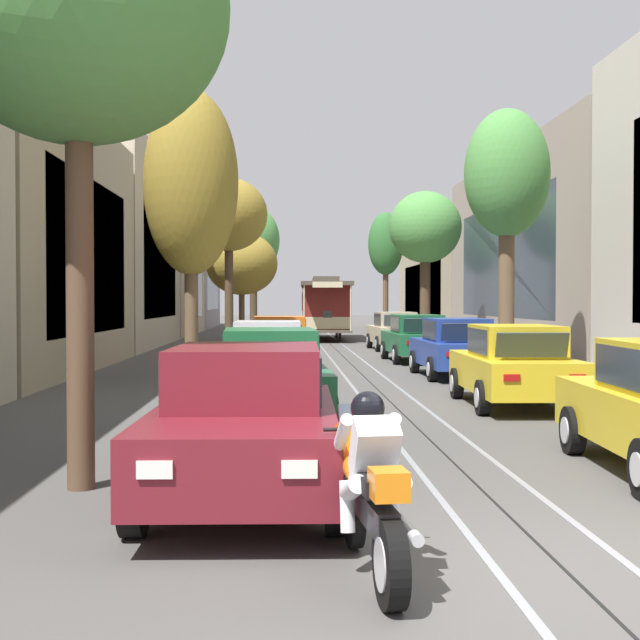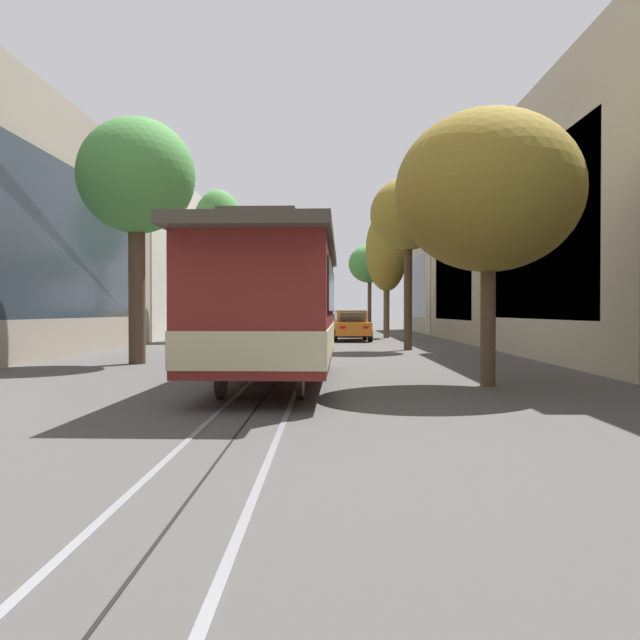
{
  "view_description": "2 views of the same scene",
  "coord_description": "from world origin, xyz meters",
  "px_view_note": "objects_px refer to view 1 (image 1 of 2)",
  "views": [
    {
      "loc": [
        -2.13,
        -6.31,
        2.05
      ],
      "look_at": [
        -0.55,
        32.58,
        1.17
      ],
      "focal_mm": 48.23,
      "sensor_mm": 36.0,
      "label": 1
    },
    {
      "loc": [
        -1.15,
        52.82,
        1.55
      ],
      "look_at": [
        -0.57,
        7.83,
        0.92
      ],
      "focal_mm": 36.02,
      "sensor_mm": 36.0,
      "label": 2
    }
  ],
  "objects_px": {
    "street_tree_kerb_left_near": "(78,11)",
    "parked_car_silver_mid_left": "(268,355)",
    "parked_car_beige_fifth_right": "(395,331)",
    "fire_hydrant": "(192,394)",
    "parked_car_orange_fourth_left": "(279,342)",
    "street_tree_kerb_left_far": "(253,241)",
    "street_tree_kerb_right_fourth": "(386,245)",
    "street_tree_kerb_left_second": "(191,184)",
    "parked_car_blue_mid_right": "(456,347)",
    "parked_car_green_fourth_right": "(416,338)",
    "street_tree_kerb_right_second": "(507,178)",
    "street_tree_kerb_left_mid": "(229,216)",
    "cable_car_trolley": "(325,308)",
    "parked_car_green_second_left": "(270,376)",
    "parked_car_yellow_second_right": "(514,365)",
    "parked_car_maroon_near_left": "(246,423)",
    "street_tree_kerb_right_mid": "(425,229)",
    "street_tree_kerb_left_fourth": "(242,264)",
    "motorcycle_with_rider": "(371,490)"
  },
  "relations": [
    {
      "from": "parked_car_green_second_left",
      "to": "motorcycle_with_rider",
      "type": "bearing_deg",
      "value": -83.55
    },
    {
      "from": "parked_car_silver_mid_left",
      "to": "street_tree_kerb_left_near",
      "type": "relative_size",
      "value": 0.65
    },
    {
      "from": "parked_car_maroon_near_left",
      "to": "parked_car_beige_fifth_right",
      "type": "height_order",
      "value": "same"
    },
    {
      "from": "street_tree_kerb_left_near",
      "to": "street_tree_kerb_left_second",
      "type": "relative_size",
      "value": 0.9
    },
    {
      "from": "parked_car_green_second_left",
      "to": "parked_car_yellow_second_right",
      "type": "relative_size",
      "value": 1.01
    },
    {
      "from": "parked_car_blue_mid_right",
      "to": "street_tree_kerb_left_far",
      "type": "xyz_separation_m",
      "value": [
        -6.71,
        35.07,
        5.24
      ]
    },
    {
      "from": "parked_car_green_second_left",
      "to": "street_tree_kerb_right_fourth",
      "type": "distance_m",
      "value": 43.4
    },
    {
      "from": "parked_car_maroon_near_left",
      "to": "parked_car_silver_mid_left",
      "type": "height_order",
      "value": "same"
    },
    {
      "from": "street_tree_kerb_right_mid",
      "to": "cable_car_trolley",
      "type": "relative_size",
      "value": 0.79
    },
    {
      "from": "parked_car_green_fourth_right",
      "to": "street_tree_kerb_right_mid",
      "type": "relative_size",
      "value": 0.61
    },
    {
      "from": "parked_car_orange_fourth_left",
      "to": "street_tree_kerb_left_far",
      "type": "height_order",
      "value": "street_tree_kerb_left_far"
    },
    {
      "from": "parked_car_green_second_left",
      "to": "street_tree_kerb_right_fourth",
      "type": "bearing_deg",
      "value": 80.77
    },
    {
      "from": "parked_car_maroon_near_left",
      "to": "street_tree_kerb_left_near",
      "type": "height_order",
      "value": "street_tree_kerb_left_near"
    },
    {
      "from": "street_tree_kerb_right_mid",
      "to": "parked_car_silver_mid_left",
      "type": "bearing_deg",
      "value": -108.73
    },
    {
      "from": "street_tree_kerb_right_mid",
      "to": "fire_hydrant",
      "type": "distance_m",
      "value": 27.17
    },
    {
      "from": "parked_car_green_second_left",
      "to": "parked_car_orange_fourth_left",
      "type": "distance_m",
      "value": 11.51
    },
    {
      "from": "parked_car_yellow_second_right",
      "to": "street_tree_kerb_left_near",
      "type": "bearing_deg",
      "value": -133.48
    },
    {
      "from": "parked_car_green_fourth_right",
      "to": "fire_hydrant",
      "type": "height_order",
      "value": "parked_car_green_fourth_right"
    },
    {
      "from": "parked_car_silver_mid_left",
      "to": "street_tree_kerb_left_mid",
      "type": "relative_size",
      "value": 0.64
    },
    {
      "from": "parked_car_beige_fifth_right",
      "to": "cable_car_trolley",
      "type": "bearing_deg",
      "value": 103.4
    },
    {
      "from": "street_tree_kerb_left_fourth",
      "to": "motorcycle_with_rider",
      "type": "height_order",
      "value": "street_tree_kerb_left_fourth"
    },
    {
      "from": "parked_car_orange_fourth_left",
      "to": "parked_car_blue_mid_right",
      "type": "distance_m",
      "value": 5.57
    },
    {
      "from": "parked_car_silver_mid_left",
      "to": "parked_car_orange_fourth_left",
      "type": "height_order",
      "value": "same"
    },
    {
      "from": "parked_car_beige_fifth_right",
      "to": "street_tree_kerb_left_fourth",
      "type": "distance_m",
      "value": 12.81
    },
    {
      "from": "parked_car_green_second_left",
      "to": "parked_car_silver_mid_left",
      "type": "distance_m",
      "value": 5.46
    },
    {
      "from": "parked_car_orange_fourth_left",
      "to": "cable_car_trolley",
      "type": "height_order",
      "value": "cable_car_trolley"
    },
    {
      "from": "parked_car_green_fourth_right",
      "to": "parked_car_beige_fifth_right",
      "type": "relative_size",
      "value": 1.0
    },
    {
      "from": "street_tree_kerb_right_fourth",
      "to": "fire_hydrant",
      "type": "relative_size",
      "value": 9.41
    },
    {
      "from": "parked_car_maroon_near_left",
      "to": "street_tree_kerb_right_mid",
      "type": "relative_size",
      "value": 0.61
    },
    {
      "from": "parked_car_beige_fifth_right",
      "to": "fire_hydrant",
      "type": "distance_m",
      "value": 21.52
    },
    {
      "from": "parked_car_yellow_second_right",
      "to": "parked_car_beige_fifth_right",
      "type": "distance_m",
      "value": 19.12
    },
    {
      "from": "parked_car_silver_mid_left",
      "to": "street_tree_kerb_left_second",
      "type": "relative_size",
      "value": 0.59
    },
    {
      "from": "street_tree_kerb_left_second",
      "to": "street_tree_kerb_right_fourth",
      "type": "xyz_separation_m",
      "value": [
        9.06,
        34.77,
        0.7
      ]
    },
    {
      "from": "parked_car_yellow_second_right",
      "to": "street_tree_kerb_right_mid",
      "type": "distance_m",
      "value": 24.46
    },
    {
      "from": "parked_car_green_fourth_right",
      "to": "parked_car_beige_fifth_right",
      "type": "height_order",
      "value": "same"
    },
    {
      "from": "parked_car_green_fourth_right",
      "to": "street_tree_kerb_left_second",
      "type": "relative_size",
      "value": 0.59
    },
    {
      "from": "street_tree_kerb_left_near",
      "to": "parked_car_silver_mid_left",
      "type": "bearing_deg",
      "value": 79.93
    },
    {
      "from": "parked_car_silver_mid_left",
      "to": "street_tree_kerb_right_fourth",
      "type": "relative_size",
      "value": 0.55
    },
    {
      "from": "street_tree_kerb_left_far",
      "to": "motorcycle_with_rider",
      "type": "bearing_deg",
      "value": -86.92
    },
    {
      "from": "street_tree_kerb_right_second",
      "to": "street_tree_kerb_left_mid",
      "type": "bearing_deg",
      "value": 138.82
    },
    {
      "from": "street_tree_kerb_left_far",
      "to": "street_tree_kerb_right_fourth",
      "type": "height_order",
      "value": "street_tree_kerb_left_far"
    },
    {
      "from": "street_tree_kerb_left_fourth",
      "to": "cable_car_trolley",
      "type": "relative_size",
      "value": 0.62
    },
    {
      "from": "parked_car_green_second_left",
      "to": "cable_car_trolley",
      "type": "bearing_deg",
      "value": 85.68
    },
    {
      "from": "street_tree_kerb_right_second",
      "to": "street_tree_kerb_left_near",
      "type": "bearing_deg",
      "value": -118.57
    },
    {
      "from": "parked_car_blue_mid_right",
      "to": "parked_car_green_fourth_right",
      "type": "xyz_separation_m",
      "value": [
        -0.16,
        5.84,
        0.0
      ]
    },
    {
      "from": "parked_car_beige_fifth_right",
      "to": "parked_car_silver_mid_left",
      "type": "bearing_deg",
      "value": -107.34
    },
    {
      "from": "street_tree_kerb_right_fourth",
      "to": "street_tree_kerb_right_second",
      "type": "bearing_deg",
      "value": -89.91
    },
    {
      "from": "parked_car_maroon_near_left",
      "to": "cable_car_trolley",
      "type": "relative_size",
      "value": 0.48
    },
    {
      "from": "parked_car_silver_mid_left",
      "to": "street_tree_kerb_right_second",
      "type": "height_order",
      "value": "street_tree_kerb_right_second"
    },
    {
      "from": "parked_car_blue_mid_right",
      "to": "cable_car_trolley",
      "type": "height_order",
      "value": "cable_car_trolley"
    }
  ]
}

